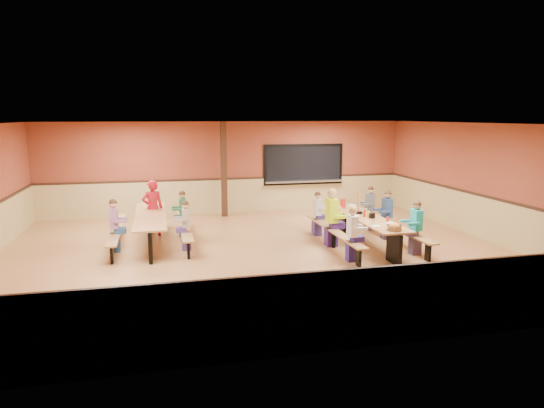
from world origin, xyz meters
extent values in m
plane|color=#976339|center=(0.00, 0.00, 0.00)|extent=(12.00, 12.00, 0.00)
cube|color=brown|center=(0.00, 5.00, 1.50)|extent=(12.00, 0.04, 3.00)
cube|color=brown|center=(0.00, -5.00, 1.50)|extent=(12.00, 0.04, 3.00)
cube|color=brown|center=(6.00, 0.00, 1.50)|extent=(0.04, 10.00, 3.00)
cube|color=white|center=(0.00, 0.00, 3.00)|extent=(12.00, 10.00, 0.04)
cube|color=black|center=(2.60, 4.97, 1.55)|extent=(2.60, 0.06, 1.20)
cube|color=silver|center=(2.60, 4.88, 0.98)|extent=(2.70, 0.28, 0.06)
cube|color=black|center=(-0.20, 4.40, 1.50)|extent=(0.18, 0.18, 3.00)
cube|color=#A27240|center=(2.71, 0.04, 0.72)|extent=(0.75, 3.60, 0.04)
cube|color=black|center=(2.71, -1.51, 0.35)|extent=(0.08, 0.60, 0.70)
cube|color=black|center=(2.71, 1.59, 0.35)|extent=(0.08, 0.60, 0.70)
cube|color=#A27240|center=(1.88, 0.04, 0.43)|extent=(0.26, 3.60, 0.04)
cube|color=black|center=(1.88, 0.04, 0.21)|extent=(0.06, 0.18, 0.41)
cube|color=#A27240|center=(3.53, 0.04, 0.43)|extent=(0.26, 3.60, 0.04)
cube|color=black|center=(3.53, 0.04, 0.21)|extent=(0.06, 0.18, 0.41)
cube|color=#A27240|center=(-2.46, 1.46, 0.72)|extent=(0.75, 3.60, 0.04)
cube|color=black|center=(-2.46, -0.09, 0.35)|extent=(0.08, 0.60, 0.70)
cube|color=black|center=(-2.46, 3.01, 0.35)|extent=(0.08, 0.60, 0.70)
cube|color=#A27240|center=(-3.28, 1.46, 0.43)|extent=(0.26, 3.60, 0.04)
cube|color=black|center=(-3.28, 1.46, 0.21)|extent=(0.06, 0.18, 0.41)
cube|color=#A27240|center=(-1.63, 1.46, 0.43)|extent=(0.26, 3.60, 0.04)
cube|color=black|center=(-1.63, 1.46, 0.21)|extent=(0.06, 0.18, 0.41)
imported|color=#AA131F|center=(-2.41, 2.26, 0.76)|extent=(0.61, 0.45, 1.51)
cylinder|color=red|center=(2.62, 1.31, 0.85)|extent=(0.16, 0.16, 0.22)
cube|color=black|center=(2.77, -0.21, 0.80)|extent=(0.10, 0.14, 0.13)
cylinder|color=yellow|center=(2.70, -0.09, 0.82)|extent=(0.06, 0.06, 0.17)
cylinder|color=#B2140F|center=(2.65, -0.02, 0.82)|extent=(0.06, 0.06, 0.17)
cube|color=black|center=(2.67, 0.38, 0.77)|extent=(0.16, 0.16, 0.06)
cube|color=#A27240|center=(2.67, 0.38, 1.05)|extent=(0.02, 0.09, 0.50)
camera|label=1|loc=(-2.22, -10.81, 3.18)|focal=32.00mm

